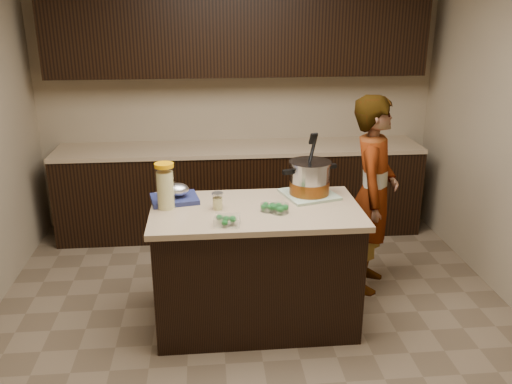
% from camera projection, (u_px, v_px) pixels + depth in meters
% --- Properties ---
extents(ground_plane, '(4.00, 4.00, 0.00)m').
position_uv_depth(ground_plane, '(256.00, 320.00, 4.06)').
color(ground_plane, brown).
rests_on(ground_plane, ground).
extents(room_shell, '(4.04, 4.04, 2.72)m').
position_uv_depth(room_shell, '(256.00, 91.00, 3.49)').
color(room_shell, tan).
rests_on(room_shell, ground).
extents(back_cabinets, '(3.60, 0.63, 2.33)m').
position_uv_depth(back_cabinets, '(240.00, 141.00, 5.38)').
color(back_cabinets, black).
rests_on(back_cabinets, ground).
extents(island, '(1.46, 0.81, 0.90)m').
position_uv_depth(island, '(256.00, 266.00, 3.91)').
color(island, black).
rests_on(island, ground).
extents(dish_towel, '(0.45, 0.45, 0.02)m').
position_uv_depth(dish_towel, '(309.00, 194.00, 4.00)').
color(dish_towel, '#628E5F').
rests_on(dish_towel, island).
extents(stock_pot, '(0.42, 0.39, 0.44)m').
position_uv_depth(stock_pot, '(310.00, 180.00, 3.96)').
color(stock_pot, '#B7B7BC').
rests_on(stock_pot, dish_towel).
extents(lemonade_pitcher, '(0.15, 0.15, 0.32)m').
position_uv_depth(lemonade_pitcher, '(165.00, 188.00, 3.71)').
color(lemonade_pitcher, '#D1C880').
rests_on(lemonade_pitcher, island).
extents(mason_jar, '(0.10, 0.10, 0.13)m').
position_uv_depth(mason_jar, '(218.00, 201.00, 3.73)').
color(mason_jar, '#D1C880').
rests_on(mason_jar, island).
extents(broccoli_tub_left, '(0.11, 0.11, 0.05)m').
position_uv_depth(broccoli_tub_left, '(268.00, 208.00, 3.71)').
color(broccoli_tub_left, silver).
rests_on(broccoli_tub_left, island).
extents(broccoli_tub_right, '(0.16, 0.16, 0.06)m').
position_uv_depth(broccoli_tub_right, '(279.00, 209.00, 3.68)').
color(broccoli_tub_right, silver).
rests_on(broccoli_tub_right, island).
extents(broccoli_tub_rect, '(0.18, 0.14, 0.06)m').
position_uv_depth(broccoli_tub_rect, '(227.00, 221.00, 3.48)').
color(broccoli_tub_rect, silver).
rests_on(broccoli_tub_rect, island).
extents(blue_tray, '(0.37, 0.32, 0.12)m').
position_uv_depth(blue_tray, '(176.00, 195.00, 3.88)').
color(blue_tray, navy).
rests_on(blue_tray, island).
extents(person, '(0.58, 0.69, 1.60)m').
position_uv_depth(person, '(373.00, 195.00, 4.31)').
color(person, gray).
rests_on(person, ground).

